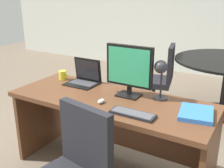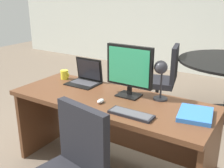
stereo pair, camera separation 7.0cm
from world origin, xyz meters
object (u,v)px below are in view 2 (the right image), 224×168
object	(u,v)px
monitor	(129,68)
book	(195,114)
keyboard	(131,114)
coffee_mug	(65,75)
laptop	(87,75)
meeting_chair_near	(162,84)
desk	(113,118)
desk_lamp	(161,72)
mouse	(101,101)

from	to	relation	value
monitor	book	bearing A→B (deg)	-9.21
keyboard	coffee_mug	size ratio (longest dim) A/B	3.30
laptop	meeting_chair_near	size ratio (longest dim) A/B	0.33
desk	laptop	distance (m)	0.54
desk	book	xyz separation A→B (m)	(0.72, -0.01, 0.22)
desk_lamp	desk	bearing A→B (deg)	-159.98
keyboard	desk_lamp	xyz separation A→B (m)	(0.06, 0.38, 0.24)
monitor	mouse	xyz separation A→B (m)	(-0.12, -0.26, -0.24)
laptop	monitor	bearing A→B (deg)	-10.16
desk_lamp	meeting_chair_near	world-z (taller)	desk_lamp
desk	laptop	size ratio (longest dim) A/B	5.82
laptop	keyboard	xyz separation A→B (m)	(0.74, -0.43, -0.06)
laptop	coffee_mug	world-z (taller)	laptop
meeting_chair_near	desk	bearing A→B (deg)	-83.47
desk_lamp	coffee_mug	xyz separation A→B (m)	(-1.07, 0.02, -0.20)
monitor	mouse	world-z (taller)	monitor
laptop	coffee_mug	distance (m)	0.27
desk_lamp	keyboard	bearing A→B (deg)	-98.87
laptop	keyboard	distance (m)	0.86
book	mouse	bearing A→B (deg)	-167.45
desk_lamp	coffee_mug	distance (m)	1.09
laptop	desk_lamp	size ratio (longest dim) A/B	0.88
monitor	coffee_mug	size ratio (longest dim) A/B	4.29
keyboard	desk_lamp	bearing A→B (deg)	81.13
book	meeting_chair_near	bearing A→B (deg)	119.28
desk_lamp	coffee_mug	bearing A→B (deg)	179.03
keyboard	desk_lamp	world-z (taller)	desk_lamp
book	meeting_chair_near	distance (m)	1.90
laptop	book	size ratio (longest dim) A/B	0.92
keyboard	meeting_chair_near	bearing A→B (deg)	105.08
laptop	desk_lamp	bearing A→B (deg)	-3.51
desk	coffee_mug	world-z (taller)	coffee_mug
monitor	book	xyz separation A→B (m)	(0.61, -0.10, -0.24)
monitor	laptop	size ratio (longest dim) A/B	1.47
mouse	coffee_mug	bearing A→B (deg)	154.35
monitor	laptop	bearing A→B (deg)	169.84
keyboard	monitor	bearing A→B (deg)	121.48
desk	coffee_mug	bearing A→B (deg)	167.36
desk	coffee_mug	distance (m)	0.75
desk	desk_lamp	bearing A→B (deg)	20.02
keyboard	meeting_chair_near	size ratio (longest dim) A/B	0.38
desk	monitor	xyz separation A→B (m)	(0.11, 0.09, 0.46)
desk_lamp	book	bearing A→B (deg)	-22.84
mouse	meeting_chair_near	distance (m)	1.84
mouse	coffee_mug	size ratio (longest dim) A/B	0.74
desk_lamp	mouse	bearing A→B (deg)	-141.14
keyboard	mouse	distance (m)	0.33
laptop	keyboard	size ratio (longest dim) A/B	0.88
desk_lamp	meeting_chair_near	size ratio (longest dim) A/B	0.38
laptop	book	bearing A→B (deg)	-9.66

